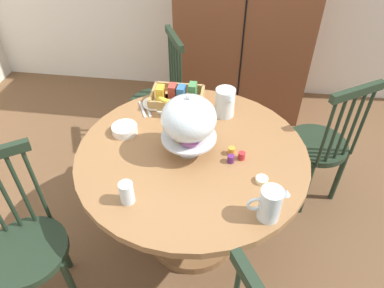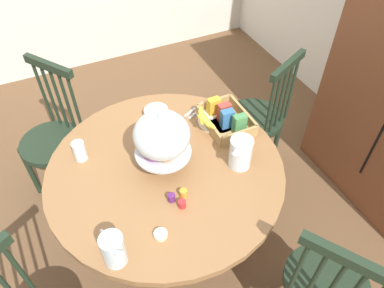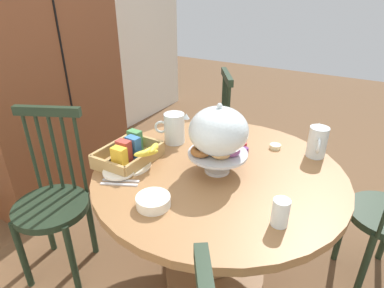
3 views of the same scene
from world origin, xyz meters
The scene contains 20 objects.
ground_plane centered at (0.00, 0.00, 0.00)m, with size 10.00×10.00×0.00m, color brown.
dining_table centered at (-0.11, -0.06, 0.53)m, with size 1.21×1.21×0.74m.
windsor_chair_by_cabinet centered at (0.65, 0.41, 0.45)m, with size 0.46×0.46×0.97m.
windsor_chair_facing_door centered at (-0.48, 0.77, 0.45)m, with size 0.44×0.44×0.97m.
windsor_chair_far_side centered at (-0.87, -0.55, 0.45)m, with size 0.46×0.46×0.97m.
pastry_stand_with_dome centered at (-0.13, -0.06, 0.94)m, with size 0.28×0.28×0.34m.
orange_juice_pitcher centered at (0.03, 0.29, 0.82)m, with size 0.13×0.18×0.17m.
milk_pitcher centered at (0.26, -0.43, 0.81)m, with size 0.18×0.10×0.16m.
cereal_basket centered at (-0.27, 0.36, 0.79)m, with size 0.32×0.30×0.12m.
china_plate_large centered at (-0.30, 0.34, 0.75)m, with size 0.22×0.22×0.01m, color white.
china_plate_small centered at (-0.39, 0.33, 0.76)m, with size 0.15×0.15×0.01m, color white.
cereal_bowl centered at (-0.50, 0.04, 0.76)m, with size 0.14×0.14×0.04m, color white.
drinking_glass centered at (-0.35, -0.43, 0.80)m, with size 0.06×0.06×0.11m, color silver.
butter_dish centered at (0.24, -0.23, 0.75)m, with size 0.06×0.06×0.02m, color beige.
jam_jar_strawberry centered at (0.14, -0.08, 0.76)m, with size 0.04×0.04×0.04m, color #B7282D.
jam_jar_apricot centered at (0.09, -0.05, 0.76)m, with size 0.04×0.04×0.04m, color orange.
jam_jar_grape centered at (0.09, -0.11, 0.76)m, with size 0.04×0.04×0.04m, color #5B2366.
table_knife centered at (-0.43, 0.28, 0.74)m, with size 0.17×0.01×0.01m, color silver.
dinner_fork centered at (-0.46, 0.27, 0.74)m, with size 0.17×0.01×0.01m, color silver.
soup_spoon centered at (-0.18, 0.40, 0.74)m, with size 0.17×0.01×0.01m, color silver.
Camera 2 is at (1.03, -0.45, 2.13)m, focal length 33.89 mm.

